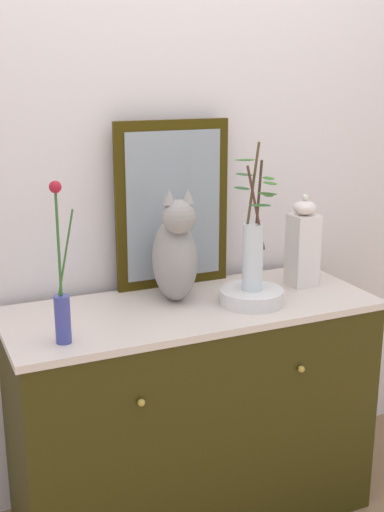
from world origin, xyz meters
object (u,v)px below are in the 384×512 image
(vase_slim_green, at_px, (62,301))
(jar_lidded_porcelain, at_px, (303,244))
(mirror_leaning, at_px, (173,205))
(cat_sitting, at_px, (175,254))
(bowl_porcelain, at_px, (252,296))
(vase_glass_clear, at_px, (253,248))
(sideboard, at_px, (192,413))

(vase_slim_green, bearing_deg, jar_lidded_porcelain, 10.76)
(vase_slim_green, height_order, jar_lidded_porcelain, vase_slim_green)
(mirror_leaning, height_order, cat_sitting, mirror_leaning)
(bowl_porcelain, relative_size, vase_glass_clear, 0.45)
(vase_slim_green, bearing_deg, cat_sitting, 25.87)
(mirror_leaning, distance_m, jar_lidded_porcelain, 0.52)
(mirror_leaning, distance_m, vase_slim_green, 0.67)
(sideboard, bearing_deg, cat_sitting, 112.96)
(cat_sitting, relative_size, vase_glass_clear, 0.88)
(vase_slim_green, bearing_deg, mirror_leaning, 36.62)
(sideboard, distance_m, bowl_porcelain, 0.50)
(sideboard, xyz_separation_m, vase_slim_green, (-0.49, -0.15, 0.56))
(mirror_leaning, height_order, vase_slim_green, mirror_leaning)
(vase_glass_clear, bearing_deg, vase_slim_green, -173.74)
(cat_sitting, height_order, bowl_porcelain, cat_sitting)
(sideboard, bearing_deg, jar_lidded_porcelain, 4.58)
(vase_glass_clear, bearing_deg, mirror_leaning, 119.36)
(bowl_porcelain, bearing_deg, jar_lidded_porcelain, 21.05)
(cat_sitting, distance_m, jar_lidded_porcelain, 0.51)
(sideboard, height_order, jar_lidded_porcelain, jar_lidded_porcelain)
(mirror_leaning, xyz_separation_m, cat_sitting, (-0.06, -0.16, -0.14))
(cat_sitting, xyz_separation_m, bowl_porcelain, (0.23, -0.15, -0.15))
(mirror_leaning, relative_size, cat_sitting, 1.39)
(mirror_leaning, distance_m, vase_glass_clear, 0.37)
(sideboard, distance_m, cat_sitting, 0.60)
(sideboard, xyz_separation_m, cat_sitting, (-0.03, 0.08, 0.60))
(cat_sitting, distance_m, bowl_porcelain, 0.31)
(cat_sitting, height_order, vase_slim_green, vase_slim_green)
(vase_glass_clear, bearing_deg, sideboard, 160.85)
(cat_sitting, bearing_deg, sideboard, -67.04)
(bowl_porcelain, relative_size, jar_lidded_porcelain, 0.65)
(cat_sitting, relative_size, bowl_porcelain, 1.96)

